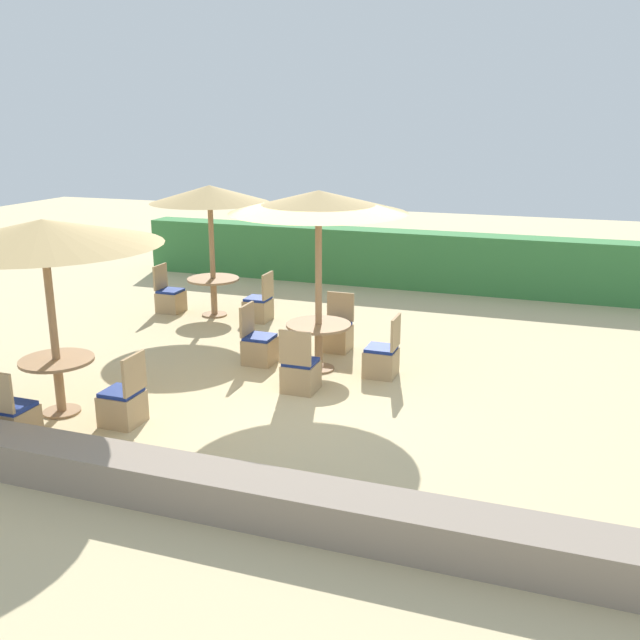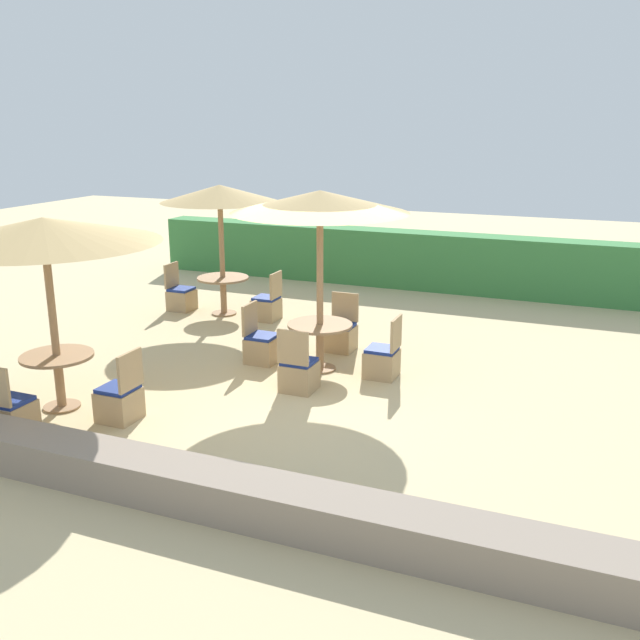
# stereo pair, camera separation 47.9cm
# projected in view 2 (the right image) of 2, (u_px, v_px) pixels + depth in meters

# --- Properties ---
(ground_plane) EXTENTS (40.00, 40.00, 0.00)m
(ground_plane) POSITION_uv_depth(u_px,v_px,m) (304.00, 393.00, 9.92)
(ground_plane) COLOR #C6B284
(hedge_row) EXTENTS (13.00, 0.70, 1.26)m
(hedge_row) POSITION_uv_depth(u_px,v_px,m) (426.00, 261.00, 15.83)
(hedge_row) COLOR #387A3D
(hedge_row) RESTS_ON ground_plane
(stone_border) EXTENTS (10.00, 0.56, 0.42)m
(stone_border) POSITION_uv_depth(u_px,v_px,m) (177.00, 483.00, 7.06)
(stone_border) COLOR gray
(stone_border) RESTS_ON ground_plane
(parasol_center) EXTENTS (2.60, 2.60, 2.70)m
(parasol_center) POSITION_uv_depth(u_px,v_px,m) (320.00, 203.00, 10.17)
(parasol_center) COLOR #93704C
(parasol_center) RESTS_ON ground_plane
(round_table_center) EXTENTS (0.98, 0.98, 0.72)m
(round_table_center) POSITION_uv_depth(u_px,v_px,m) (320.00, 335.00, 10.71)
(round_table_center) COLOR #93704C
(round_table_center) RESTS_ON ground_plane
(patio_chair_center_east) EXTENTS (0.46, 0.46, 0.93)m
(patio_chair_center_east) POSITION_uv_depth(u_px,v_px,m) (383.00, 360.00, 10.48)
(patio_chair_center_east) COLOR tan
(patio_chair_center_east) RESTS_ON ground_plane
(patio_chair_center_north) EXTENTS (0.46, 0.46, 0.93)m
(patio_chair_center_north) POSITION_uv_depth(u_px,v_px,m) (341.00, 335.00, 11.69)
(patio_chair_center_north) COLOR tan
(patio_chair_center_north) RESTS_ON ground_plane
(patio_chair_center_south) EXTENTS (0.46, 0.46, 0.93)m
(patio_chair_center_south) POSITION_uv_depth(u_px,v_px,m) (299.00, 373.00, 9.95)
(patio_chair_center_south) COLOR tan
(patio_chair_center_south) RESTS_ON ground_plane
(patio_chair_center_west) EXTENTS (0.46, 0.46, 0.93)m
(patio_chair_center_west) POSITION_uv_depth(u_px,v_px,m) (261.00, 346.00, 11.11)
(patio_chair_center_west) COLOR tan
(patio_chair_center_west) RESTS_ON ground_plane
(parasol_back_left) EXTENTS (2.23, 2.23, 2.49)m
(parasol_back_left) POSITION_uv_depth(u_px,v_px,m) (220.00, 194.00, 13.28)
(parasol_back_left) COLOR #93704C
(parasol_back_left) RESTS_ON ground_plane
(round_table_back_left) EXTENTS (0.99, 0.99, 0.74)m
(round_table_back_left) POSITION_uv_depth(u_px,v_px,m) (223.00, 286.00, 13.76)
(round_table_back_left) COLOR #93704C
(round_table_back_left) RESTS_ON ground_plane
(patio_chair_back_left_west) EXTENTS (0.46, 0.46, 0.93)m
(patio_chair_back_left_west) POSITION_uv_depth(u_px,v_px,m) (181.00, 297.00, 14.15)
(patio_chair_back_left_west) COLOR tan
(patio_chair_back_left_west) RESTS_ON ground_plane
(patio_chair_back_left_east) EXTENTS (0.46, 0.46, 0.93)m
(patio_chair_back_left_east) POSITION_uv_depth(u_px,v_px,m) (267.00, 306.00, 13.45)
(patio_chair_back_left_east) COLOR tan
(patio_chair_back_left_east) RESTS_ON ground_plane
(parasol_front_left) EXTENTS (2.89, 2.89, 2.52)m
(parasol_front_left) POSITION_uv_depth(u_px,v_px,m) (43.00, 231.00, 8.79)
(parasol_front_left) COLOR #93704C
(parasol_front_left) RESTS_ON ground_plane
(round_table_front_left) EXTENTS (0.94, 0.94, 0.74)m
(round_table_front_left) POSITION_uv_depth(u_px,v_px,m) (58.00, 368.00, 9.28)
(round_table_front_left) COLOR #93704C
(round_table_front_left) RESTS_ON ground_plane
(patio_chair_front_left_south) EXTENTS (0.46, 0.46, 0.93)m
(patio_chair_front_left_south) POSITION_uv_depth(u_px,v_px,m) (11.00, 414.00, 8.57)
(patio_chair_front_left_south) COLOR tan
(patio_chair_front_left_south) RESTS_ON ground_plane
(patio_chair_front_left_east) EXTENTS (0.46, 0.46, 0.93)m
(patio_chair_front_left_east) POSITION_uv_depth(u_px,v_px,m) (120.00, 401.00, 8.97)
(patio_chair_front_left_east) COLOR tan
(patio_chair_front_left_east) RESTS_ON ground_plane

